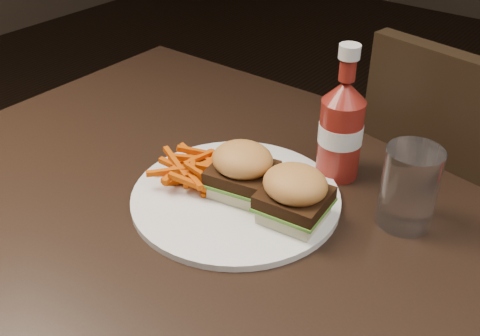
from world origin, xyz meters
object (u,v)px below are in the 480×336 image
Objects in this scene: dining_table at (268,239)px; tumbler at (409,188)px; ketchup_bottle at (340,140)px; plate at (236,197)px.

tumbler is (0.14, 0.13, 0.08)m from dining_table.
dining_table is at bearing -92.09° from ketchup_bottle.
tumbler is at bearing 42.36° from dining_table.
tumbler is (0.13, -0.05, -0.01)m from ketchup_bottle.
plate is 0.18m from ketchup_bottle.
ketchup_bottle is 0.14m from tumbler.
ketchup_bottle is at bearing 61.76° from plate.
plate is 2.57× the size of tumbler.
tumbler reaches higher than dining_table.
ketchup_bottle is (0.01, 0.17, 0.08)m from dining_table.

